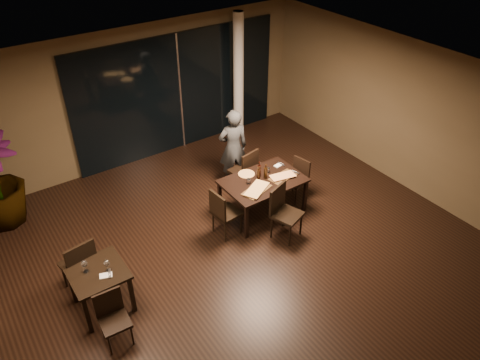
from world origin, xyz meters
The scene contains 30 objects.
ground centered at (0.00, 0.00, 0.00)m, with size 8.00×8.00×0.00m, color black.
wall_back centered at (0.00, 4.05, 1.50)m, with size 8.00×0.10×3.00m, color brown.
wall_right centered at (4.05, 0.00, 1.50)m, with size 0.10×8.00×3.00m, color brown.
ceiling centered at (0.00, 0.00, 3.02)m, with size 8.00×8.00×0.04m, color silver.
window_panel centered at (1.00, 3.96, 1.35)m, with size 5.00×0.06×2.70m, color black.
column centered at (2.40, 3.65, 1.50)m, with size 0.24×0.24×3.00m, color white.
main_table centered at (1.00, 0.80, 0.68)m, with size 1.50×1.00×0.75m.
side_table centered at (-2.40, 0.30, 0.62)m, with size 0.80×0.80×0.75m.
chair_main_far centered at (1.13, 1.54, 0.55)m, with size 0.54×0.54×0.98m.
chair_main_near centered at (0.90, 0.07, 0.57)m, with size 0.60×0.60×1.02m.
chair_main_left centered at (0.02, 0.67, 0.53)m, with size 0.48×0.48×0.95m.
chair_main_right centered at (1.88, 0.81, 0.48)m, with size 0.47×0.47×0.85m.
chair_side_far centered at (-2.52, 0.78, 0.58)m, with size 0.54×0.54×1.03m.
chair_side_near centered at (-2.47, -0.34, 0.48)m, with size 0.42×0.42×0.85m.
diner centered at (1.12, 1.98, 0.84)m, with size 0.57×0.38×1.68m, color #2C2F31.
pizza_board_left centered at (0.71, 0.60, 0.76)m, with size 0.58×0.29×0.01m, color #4A3217.
pizza_board_right centered at (1.36, 0.66, 0.76)m, with size 0.54×0.27×0.01m, color #412B15.
oblong_pizza_left centered at (0.71, 0.60, 0.77)m, with size 0.54×0.25×0.02m, color maroon, non-canonical shape.
oblong_pizza_right centered at (1.36, 0.66, 0.77)m, with size 0.46×0.21×0.02m, color maroon, non-canonical shape.
round_pizza centered at (0.85, 1.13, 0.76)m, with size 0.31×0.31×0.01m, color red.
bottle_a centered at (0.94, 0.87, 0.89)m, with size 0.06×0.06×0.28m, color black, non-canonical shape.
bottle_b centered at (1.08, 0.83, 0.90)m, with size 0.07×0.07×0.30m, color black, non-canonical shape.
bottle_c centered at (1.01, 0.95, 0.91)m, with size 0.07×0.07×0.31m, color black, non-canonical shape.
tumbler_left centered at (0.72, 0.87, 0.80)m, with size 0.08×0.08×0.10m, color white.
tumbler_right centered at (1.24, 0.96, 0.80)m, with size 0.08×0.08×0.09m, color white.
napkin_near centered at (1.59, 0.65, 0.76)m, with size 0.18×0.10×0.01m, color silver.
napkin_far centered at (1.55, 1.03, 0.76)m, with size 0.18×0.10×0.01m, color white.
wine_glass_a centered at (-2.53, 0.39, 0.85)m, with size 0.09×0.09×0.20m, color white, non-canonical shape.
wine_glass_b centered at (-2.26, 0.22, 0.84)m, with size 0.08×0.08×0.19m, color white, non-canonical shape.
side_napkin centered at (-2.33, 0.14, 0.76)m, with size 0.18×0.11×0.01m, color silver.
Camera 1 is at (-3.44, -4.87, 5.70)m, focal length 35.00 mm.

